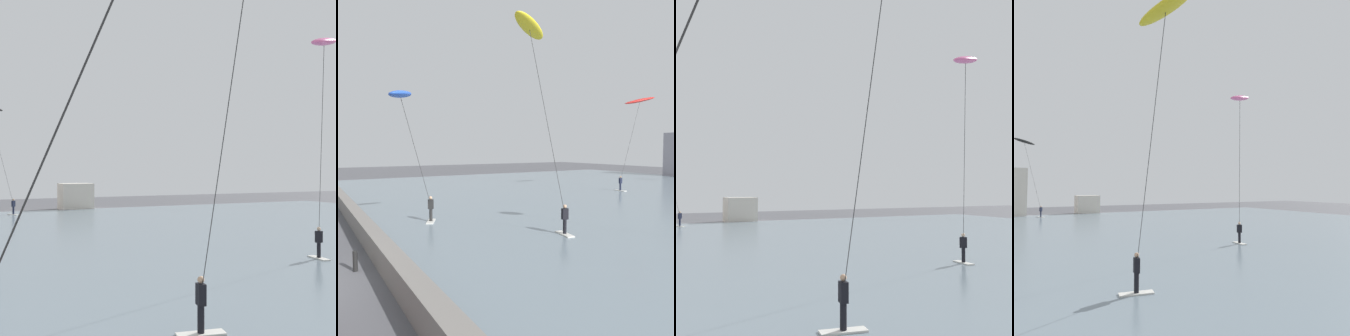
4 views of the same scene
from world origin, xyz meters
TOP-DOWN VIEW (x-y plane):
  - water_bay at (0.00, 30.01)m, footprint 84.00×52.00m
  - kitesurfer_pink at (9.77, 18.83)m, footprint 2.95×3.18m

SIDE VIEW (x-z plane):
  - water_bay at x=0.00m, z-range 0.00..0.10m
  - kitesurfer_pink at x=9.77m, z-range 4.10..15.49m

